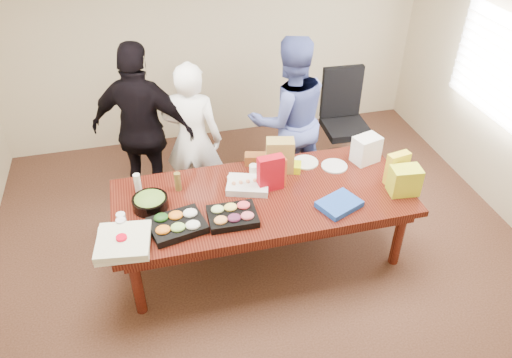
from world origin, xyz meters
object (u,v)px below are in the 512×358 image
object	(u,v)px
conference_table	(262,225)
person_right	(289,119)
sheet_cake	(248,185)
salad_bowl	(150,203)
office_chair	(346,124)
person_center	(193,139)

from	to	relation	value
conference_table	person_right	world-z (taller)	person_right
sheet_cake	salad_bowl	size ratio (longest dim) A/B	1.21
conference_table	salad_bowl	world-z (taller)	salad_bowl
conference_table	salad_bowl	distance (m)	1.12
conference_table	office_chair	world-z (taller)	office_chair
sheet_cake	salad_bowl	xyz separation A→B (m)	(-0.93, -0.07, 0.02)
person_right	sheet_cake	size ratio (longest dim) A/B	4.80
office_chair	person_center	xyz separation A→B (m)	(-1.92, -0.33, 0.27)
conference_table	sheet_cake	world-z (taller)	sheet_cake
conference_table	sheet_cake	distance (m)	0.45
person_right	salad_bowl	xyz separation A→B (m)	(-1.60, -0.92, -0.14)
sheet_cake	conference_table	bearing A→B (deg)	-34.24
sheet_cake	office_chair	bearing A→B (deg)	55.80
person_center	sheet_cake	distance (m)	0.92
person_right	salad_bowl	size ratio (longest dim) A/B	5.81
conference_table	sheet_cake	size ratio (longest dim) A/B	7.10
conference_table	person_right	bearing A→B (deg)	60.58
person_right	sheet_cake	xyz separation A→B (m)	(-0.67, -0.85, -0.16)
conference_table	person_right	size ratio (longest dim) A/B	1.48
conference_table	salad_bowl	bearing A→B (deg)	175.71
person_center	salad_bowl	size ratio (longest dim) A/B	5.33
salad_bowl	person_center	bearing A→B (deg)	59.65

